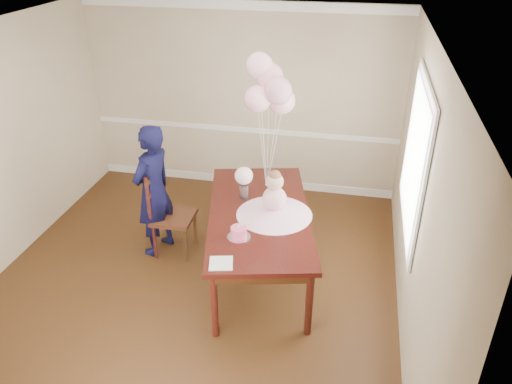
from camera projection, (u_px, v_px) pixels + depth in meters
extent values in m
cube|color=#331C0C|center=(192.00, 285.00, 5.61)|extent=(4.50, 5.00, 0.00)
cube|color=white|center=(173.00, 39.00, 4.31)|extent=(4.50, 5.00, 0.02)
cube|color=tan|center=(242.00, 100.00, 7.10)|extent=(4.50, 0.02, 2.70)
cube|color=tan|center=(38.00, 376.00, 2.82)|extent=(4.50, 0.02, 2.70)
cube|color=tan|center=(418.00, 201.00, 4.55)|extent=(0.02, 5.00, 2.70)
cube|color=white|center=(242.00, 130.00, 7.31)|extent=(4.50, 0.02, 0.07)
cube|color=white|center=(240.00, 5.00, 6.48)|extent=(4.50, 0.02, 0.12)
cube|color=silver|center=(243.00, 180.00, 7.72)|extent=(4.50, 0.02, 0.12)
cube|color=silver|center=(415.00, 159.00, 4.89)|extent=(0.02, 1.66, 1.56)
cube|color=white|center=(413.00, 158.00, 4.89)|extent=(0.01, 1.50, 1.40)
cube|color=black|center=(259.00, 214.00, 5.44)|extent=(1.55, 2.35, 0.05)
cube|color=black|center=(259.00, 220.00, 5.48)|extent=(1.42, 2.22, 0.11)
cylinder|color=black|center=(214.00, 305.00, 4.76)|extent=(0.09, 0.09, 0.76)
cylinder|color=black|center=(309.00, 304.00, 4.78)|extent=(0.09, 0.09, 0.76)
cylinder|color=black|center=(222.00, 201.00, 6.50)|extent=(0.09, 0.09, 0.76)
cylinder|color=black|center=(291.00, 201.00, 6.52)|extent=(0.09, 0.09, 0.76)
cone|color=#FFBBE4|center=(274.00, 210.00, 5.36)|extent=(0.99, 0.99, 0.11)
sphere|color=#ED95C7|center=(274.00, 199.00, 5.29)|extent=(0.26, 0.26, 0.26)
sphere|color=#D3AB91|center=(275.00, 182.00, 5.19)|extent=(0.18, 0.18, 0.18)
sphere|color=brown|center=(275.00, 176.00, 5.16)|extent=(0.13, 0.13, 0.13)
cylinder|color=silver|center=(239.00, 237.00, 5.00)|extent=(0.29, 0.29, 0.01)
cylinder|color=#EC4A7C|center=(239.00, 232.00, 4.97)|extent=(0.20, 0.20, 0.11)
sphere|color=white|center=(239.00, 226.00, 4.94)|extent=(0.03, 0.03, 0.03)
sphere|color=silver|center=(242.00, 225.00, 4.96)|extent=(0.03, 0.03, 0.03)
cylinder|color=silver|center=(244.00, 191.00, 5.67)|extent=(0.13, 0.13, 0.17)
sphere|color=#FBD3D7|center=(244.00, 176.00, 5.58)|extent=(0.21, 0.21, 0.21)
cube|color=white|center=(221.00, 263.00, 4.62)|extent=(0.26, 0.26, 0.01)
cylinder|color=white|center=(267.00, 185.00, 5.95)|extent=(0.05, 0.05, 0.02)
sphere|color=#FFB4CD|center=(258.00, 99.00, 5.43)|extent=(0.30, 0.30, 0.30)
sphere|color=#DC9CB9|center=(278.00, 91.00, 5.34)|extent=(0.30, 0.30, 0.30)
sphere|color=#F1ABB8|center=(269.00, 76.00, 5.42)|extent=(0.30, 0.30, 0.30)
sphere|color=#FFB4CF|center=(260.00, 66.00, 5.39)|extent=(0.30, 0.30, 0.30)
sphere|color=#FFB4C7|center=(282.00, 101.00, 5.54)|extent=(0.30, 0.30, 0.30)
cylinder|color=white|center=(262.00, 151.00, 5.73)|extent=(0.10, 0.03, 0.90)
cylinder|color=silver|center=(272.00, 147.00, 5.68)|extent=(0.12, 0.03, 1.01)
cylinder|color=silver|center=(268.00, 140.00, 5.73)|extent=(0.01, 0.11, 1.12)
cylinder|color=white|center=(263.00, 135.00, 5.71)|extent=(0.11, 0.09, 1.23)
cylinder|color=white|center=(274.00, 151.00, 5.78)|extent=(0.13, 0.11, 0.84)
cube|color=#3C1D10|center=(174.00, 217.00, 5.97)|extent=(0.48, 0.48, 0.05)
cylinder|color=#34110E|center=(155.00, 242.00, 5.95)|extent=(0.04, 0.04, 0.46)
cylinder|color=#311B0D|center=(186.00, 245.00, 5.89)|extent=(0.04, 0.04, 0.46)
cylinder|color=#3D2210|center=(166.00, 225.00, 6.29)|extent=(0.04, 0.04, 0.46)
cylinder|color=#381E0F|center=(195.00, 228.00, 6.22)|extent=(0.04, 0.04, 0.46)
cylinder|color=#35120E|center=(148.00, 201.00, 5.69)|extent=(0.04, 0.04, 0.60)
cylinder|color=#36120E|center=(160.00, 185.00, 6.02)|extent=(0.04, 0.04, 0.60)
cube|color=#3D1510|center=(156.00, 202.00, 5.92)|extent=(0.04, 0.43, 0.05)
cube|color=#35180E|center=(154.00, 190.00, 5.83)|extent=(0.04, 0.43, 0.05)
cube|color=#351C0E|center=(153.00, 177.00, 5.75)|extent=(0.04, 0.43, 0.05)
imported|color=black|center=(153.00, 191.00, 5.83)|extent=(0.56, 0.69, 1.63)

